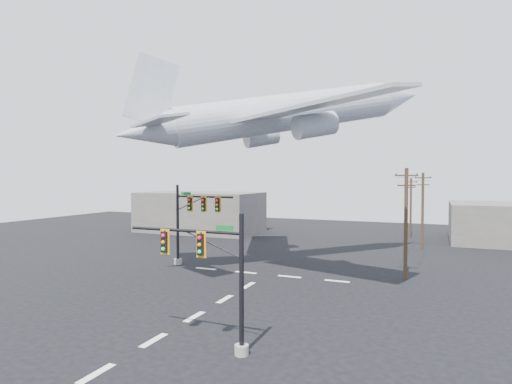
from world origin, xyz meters
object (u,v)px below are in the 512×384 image
at_px(utility_pole_a, 406,221).
at_px(airliner, 287,113).
at_px(utility_pole_b, 423,210).
at_px(signal_mast_near, 215,277).
at_px(signal_mast_far, 190,221).
at_px(utility_pole_c, 411,206).

bearing_deg(utility_pole_a, airliner, 165.83).
bearing_deg(airliner, utility_pole_b, 7.66).
relative_size(utility_pole_b, airliner, 0.35).
height_order(signal_mast_near, utility_pole_a, utility_pole_a).
bearing_deg(utility_pole_b, signal_mast_near, -105.09).
distance_m(signal_mast_far, utility_pole_a, 19.11).
height_order(signal_mast_far, utility_pole_c, utility_pole_c).
bearing_deg(signal_mast_near, utility_pole_c, 81.67).
distance_m(utility_pole_b, airliner, 21.15).
distance_m(signal_mast_far, airliner, 13.34).
bearing_deg(utility_pole_c, airliner, -128.75).
distance_m(signal_mast_far, utility_pole_b, 26.65).
bearing_deg(airliner, signal_mast_far, 150.91).
distance_m(signal_mast_near, utility_pole_a, 20.07).
distance_m(signal_mast_near, signal_mast_far, 20.17).
height_order(utility_pole_c, airliner, airliner).
bearing_deg(signal_mast_near, signal_mast_far, 124.85).
relative_size(signal_mast_far, airliner, 0.30).
bearing_deg(signal_mast_far, airliner, 16.72).
xyz_separation_m(signal_mast_near, airliner, (-2.91, 19.13, 10.53)).
distance_m(utility_pole_a, utility_pole_c, 26.18).
bearing_deg(airliner, utility_pole_c, 23.91).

